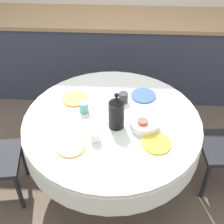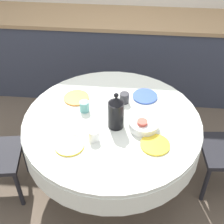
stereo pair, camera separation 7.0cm
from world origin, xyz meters
name	(u,v)px [view 2 (the right image)]	position (x,y,z in m)	size (l,w,h in m)	color
ground_plane	(112,182)	(0.00, 0.00, 0.00)	(12.00, 12.00, 0.00)	brown
kitchen_counter	(124,55)	(0.00, 1.45, 0.47)	(3.24, 0.64, 0.93)	#383D4C
dining_table	(112,132)	(0.00, 0.00, 0.62)	(1.34, 1.34, 0.74)	olive
plate_near_left	(69,145)	(-0.26, -0.29, 0.75)	(0.20, 0.20, 0.01)	yellow
cup_near_left	(94,135)	(-0.11, -0.21, 0.79)	(0.07, 0.07, 0.08)	white
plate_near_right	(155,145)	(0.32, -0.23, 0.75)	(0.20, 0.20, 0.01)	yellow
cup_near_right	(142,126)	(0.22, -0.08, 0.79)	(0.07, 0.07, 0.08)	#CC4C3D
plate_far_left	(76,98)	(-0.31, 0.24, 0.75)	(0.20, 0.20, 0.01)	orange
cup_far_left	(84,106)	(-0.22, 0.09, 0.79)	(0.07, 0.07, 0.08)	#5BA39E
plate_far_right	(145,96)	(0.24, 0.31, 0.75)	(0.20, 0.20, 0.01)	#3856AD
cup_far_right	(124,98)	(0.08, 0.23, 0.79)	(0.07, 0.07, 0.08)	#28282D
coffee_carafe	(116,112)	(0.03, -0.06, 0.87)	(0.11, 0.11, 0.30)	black
fruit_bowl	(144,125)	(0.24, -0.06, 0.77)	(0.22, 0.22, 0.06)	silver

